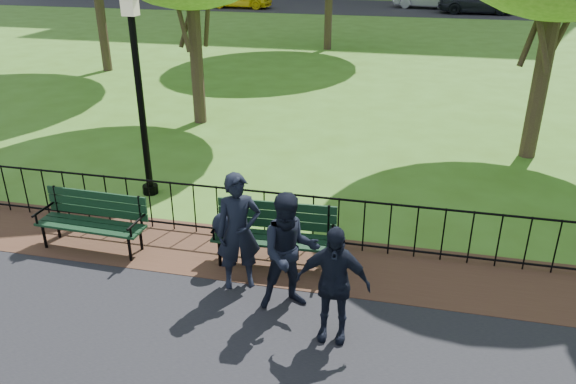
% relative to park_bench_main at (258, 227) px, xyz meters
% --- Properties ---
extents(ground, '(120.00, 120.00, 0.00)m').
position_rel_park_bench_main_xyz_m(ground, '(0.51, -1.32, -0.62)').
color(ground, '#3A6219').
extents(dirt_strip, '(60.00, 1.60, 0.01)m').
position_rel_park_bench_main_xyz_m(dirt_strip, '(0.51, 0.18, -0.61)').
color(dirt_strip, '#3D2519').
rests_on(dirt_strip, ground).
extents(far_street, '(70.00, 9.00, 0.01)m').
position_rel_park_bench_main_xyz_m(far_street, '(0.51, 33.68, -0.61)').
color(far_street, black).
rests_on(far_street, ground).
extents(iron_fence, '(24.06, 0.06, 1.00)m').
position_rel_park_bench_main_xyz_m(iron_fence, '(0.51, 0.68, -0.12)').
color(iron_fence, black).
rests_on(iron_fence, ground).
extents(park_bench_main, '(1.84, 0.65, 1.03)m').
position_rel_park_bench_main_xyz_m(park_bench_main, '(0.00, 0.00, 0.00)').
color(park_bench_main, black).
rests_on(park_bench_main, ground).
extents(park_bench_left_a, '(1.76, 0.60, 0.99)m').
position_rel_park_bench_main_xyz_m(park_bench_left_a, '(-2.67, -0.11, -0.05)').
color(park_bench_left_a, black).
rests_on(park_bench_left_a, ground).
extents(lamppost, '(0.34, 0.34, 3.76)m').
position_rel_park_bench_main_xyz_m(lamppost, '(-2.74, 1.98, 1.43)').
color(lamppost, black).
rests_on(lamppost, ground).
extents(person_left, '(0.74, 0.63, 1.71)m').
position_rel_park_bench_main_xyz_m(person_left, '(-0.09, -0.64, 0.25)').
color(person_left, black).
rests_on(person_left, asphalt_path).
extents(person_mid, '(0.90, 0.70, 1.65)m').
position_rel_park_bench_main_xyz_m(person_mid, '(0.70, -0.95, 0.22)').
color(person_mid, black).
rests_on(person_mid, asphalt_path).
extents(person_right, '(0.91, 0.38, 1.54)m').
position_rel_park_bench_main_xyz_m(person_right, '(1.35, -1.47, 0.16)').
color(person_right, black).
rests_on(person_right, asphalt_path).
extents(sedan_dark, '(4.71, 2.03, 1.35)m').
position_rel_park_bench_main_xyz_m(sedan_dark, '(5.29, 31.75, 0.07)').
color(sedan_dark, black).
rests_on(sedan_dark, far_street).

